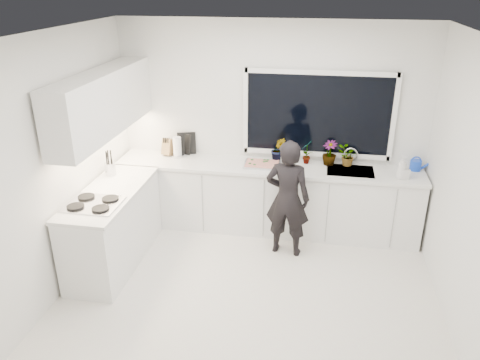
# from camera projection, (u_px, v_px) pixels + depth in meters

# --- Properties ---
(floor) EXTENTS (4.00, 3.50, 0.02)m
(floor) POSITION_uv_depth(u_px,v_px,m) (249.00, 293.00, 5.09)
(floor) COLOR beige
(floor) RESTS_ON ground
(wall_back) EXTENTS (4.00, 0.02, 2.70)m
(wall_back) POSITION_uv_depth(u_px,v_px,m) (271.00, 126.00, 6.13)
(wall_back) COLOR white
(wall_back) RESTS_ON ground
(wall_left) EXTENTS (0.02, 3.50, 2.70)m
(wall_left) POSITION_uv_depth(u_px,v_px,m) (60.00, 165.00, 4.86)
(wall_left) COLOR white
(wall_left) RESTS_ON ground
(wall_right) EXTENTS (0.02, 3.50, 2.70)m
(wall_right) POSITION_uv_depth(u_px,v_px,m) (470.00, 194.00, 4.23)
(wall_right) COLOR white
(wall_right) RESTS_ON ground
(ceiling) EXTENTS (4.00, 3.50, 0.02)m
(ceiling) POSITION_uv_depth(u_px,v_px,m) (252.00, 33.00, 4.00)
(ceiling) COLOR white
(ceiling) RESTS_ON wall_back
(window) EXTENTS (1.80, 0.02, 1.00)m
(window) POSITION_uv_depth(u_px,v_px,m) (318.00, 114.00, 5.93)
(window) COLOR black
(window) RESTS_ON wall_back
(base_cabinets_back) EXTENTS (3.92, 0.58, 0.88)m
(base_cabinets_back) POSITION_uv_depth(u_px,v_px,m) (266.00, 199.00, 6.22)
(base_cabinets_back) COLOR white
(base_cabinets_back) RESTS_ON floor
(base_cabinets_left) EXTENTS (0.58, 1.60, 0.88)m
(base_cabinets_left) POSITION_uv_depth(u_px,v_px,m) (114.00, 228.00, 5.49)
(base_cabinets_left) COLOR white
(base_cabinets_left) RESTS_ON floor
(countertop_back) EXTENTS (3.94, 0.62, 0.04)m
(countertop_back) POSITION_uv_depth(u_px,v_px,m) (267.00, 167.00, 6.03)
(countertop_back) COLOR silver
(countertop_back) RESTS_ON base_cabinets_back
(countertop_left) EXTENTS (0.62, 1.60, 0.04)m
(countertop_left) POSITION_uv_depth(u_px,v_px,m) (109.00, 193.00, 5.31)
(countertop_left) COLOR silver
(countertop_left) RESTS_ON base_cabinets_left
(upper_cabinets) EXTENTS (0.34, 2.10, 0.70)m
(upper_cabinets) POSITION_uv_depth(u_px,v_px,m) (103.00, 103.00, 5.26)
(upper_cabinets) COLOR white
(upper_cabinets) RESTS_ON wall_left
(sink) EXTENTS (0.58, 0.42, 0.14)m
(sink) POSITION_uv_depth(u_px,v_px,m) (350.00, 174.00, 5.88)
(sink) COLOR silver
(sink) RESTS_ON countertop_back
(faucet) EXTENTS (0.03, 0.03, 0.22)m
(faucet) POSITION_uv_depth(u_px,v_px,m) (350.00, 157.00, 6.00)
(faucet) COLOR silver
(faucet) RESTS_ON countertop_back
(stovetop) EXTENTS (0.56, 0.48, 0.03)m
(stovetop) POSITION_uv_depth(u_px,v_px,m) (93.00, 203.00, 4.98)
(stovetop) COLOR black
(stovetop) RESTS_ON countertop_left
(person) EXTENTS (0.57, 0.41, 1.46)m
(person) POSITION_uv_depth(u_px,v_px,m) (288.00, 199.00, 5.55)
(person) COLOR black
(person) RESTS_ON floor
(pizza_tray) EXTENTS (0.45, 0.34, 0.03)m
(pizza_tray) POSITION_uv_depth(u_px,v_px,m) (262.00, 165.00, 6.00)
(pizza_tray) COLOR silver
(pizza_tray) RESTS_ON countertop_back
(pizza) EXTENTS (0.42, 0.30, 0.01)m
(pizza) POSITION_uv_depth(u_px,v_px,m) (262.00, 163.00, 6.00)
(pizza) COLOR #B63018
(pizza) RESTS_ON pizza_tray
(watering_can) EXTENTS (0.17, 0.17, 0.13)m
(watering_can) POSITION_uv_depth(u_px,v_px,m) (416.00, 165.00, 5.85)
(watering_can) COLOR blue
(watering_can) RESTS_ON countertop_back
(paper_towel_roll) EXTENTS (0.12, 0.12, 0.26)m
(paper_towel_roll) POSITION_uv_depth(u_px,v_px,m) (177.00, 148.00, 6.26)
(paper_towel_roll) COLOR white
(paper_towel_roll) RESTS_ON countertop_back
(knife_block) EXTENTS (0.15, 0.13, 0.22)m
(knife_block) POSITION_uv_depth(u_px,v_px,m) (168.00, 147.00, 6.33)
(knife_block) COLOR olive
(knife_block) RESTS_ON countertop_back
(utensil_crock) EXTENTS (0.15, 0.15, 0.16)m
(utensil_crock) POSITION_uv_depth(u_px,v_px,m) (110.00, 169.00, 5.70)
(utensil_crock) COLOR #B5B5B9
(utensil_crock) RESTS_ON countertop_left
(picture_frame_large) EXTENTS (0.21, 0.10, 0.28)m
(picture_frame_large) POSITION_uv_depth(u_px,v_px,m) (184.00, 144.00, 6.37)
(picture_frame_large) COLOR black
(picture_frame_large) RESTS_ON countertop_back
(picture_frame_small) EXTENTS (0.24, 0.10, 0.30)m
(picture_frame_small) POSITION_uv_depth(u_px,v_px,m) (187.00, 143.00, 6.36)
(picture_frame_small) COLOR black
(picture_frame_small) RESTS_ON countertop_back
(herb_plants) EXTENTS (1.12, 0.24, 0.33)m
(herb_plants) POSITION_uv_depth(u_px,v_px,m) (319.00, 153.00, 6.01)
(herb_plants) COLOR #26662D
(herb_plants) RESTS_ON countertop_back
(soap_bottles) EXTENTS (0.18, 0.16, 0.29)m
(soap_bottles) POSITION_uv_depth(u_px,v_px,m) (403.00, 169.00, 5.58)
(soap_bottles) COLOR #D8BF66
(soap_bottles) RESTS_ON countertop_back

